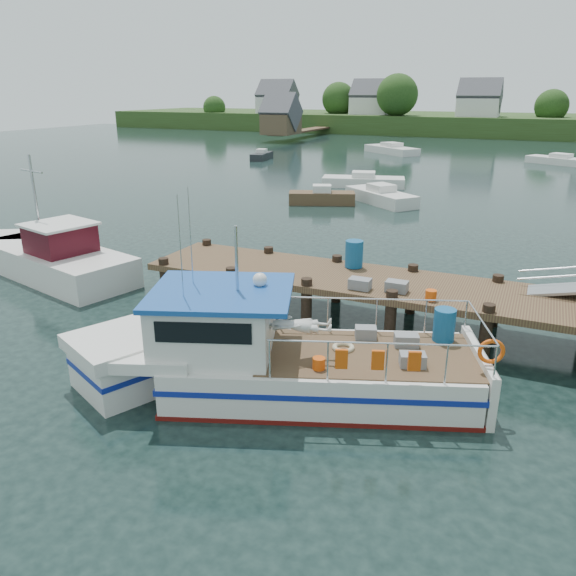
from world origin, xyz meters
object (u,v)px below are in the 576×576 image
at_px(work_boat, 50,257).
at_px(moored_a, 363,181).
at_px(moored_e, 262,156).
at_px(moored_b, 381,196).
at_px(lobster_boat, 268,359).
at_px(moored_far, 560,160).
at_px(moored_rowboat, 322,197).
at_px(moored_d, 391,149).

height_order(work_boat, moored_a, work_boat).
xyz_separation_m(moored_a, moored_e, (-14.42, 12.04, -0.01)).
bearing_deg(moored_b, work_boat, -107.68).
xyz_separation_m(lobster_boat, moored_far, (6.48, 49.60, -0.48)).
bearing_deg(moored_e, work_boat, -93.98).
xyz_separation_m(moored_rowboat, moored_far, (13.63, 27.57, -0.05)).
height_order(moored_a, moored_e, moored_a).
distance_m(work_boat, moored_rowboat, 18.02).
bearing_deg(lobster_boat, moored_d, 80.83).
xyz_separation_m(moored_far, moored_b, (-10.37, -25.78, 0.06)).
relative_size(moored_far, moored_d, 0.90).
relative_size(lobster_boat, moored_a, 1.54).
distance_m(work_boat, moored_d, 48.01).
relative_size(moored_d, moored_e, 1.78).
bearing_deg(moored_far, moored_a, -111.79).
relative_size(work_boat, moored_b, 1.61).
height_order(lobster_boat, moored_b, lobster_boat).
xyz_separation_m(work_boat, moored_far, (17.98, 45.06, -0.33)).
height_order(lobster_boat, moored_e, lobster_boat).
xyz_separation_m(lobster_boat, moored_rowboat, (-7.15, 22.04, -0.42)).
relative_size(lobster_boat, moored_e, 2.42).
bearing_deg(moored_rowboat, moored_e, 134.44).
bearing_deg(lobster_boat, moored_e, 96.45).
bearing_deg(moored_far, moored_d, -178.19).
bearing_deg(moored_a, moored_far, 61.64).
distance_m(moored_d, moored_e, 15.28).
distance_m(moored_far, moored_b, 27.79).
xyz_separation_m(moored_far, moored_e, (-27.67, -8.07, 0.01)).
height_order(moored_rowboat, moored_e, moored_rowboat).
distance_m(moored_rowboat, moored_a, 7.47).
height_order(moored_a, moored_d, moored_d).
bearing_deg(moored_d, lobster_boat, -100.31).
bearing_deg(moored_a, moored_e, 145.16).
bearing_deg(moored_rowboat, moored_b, 37.39).
bearing_deg(work_boat, moored_b, 82.94).
height_order(work_boat, moored_d, work_boat).
bearing_deg(moored_rowboat, lobster_boat, -63.32).
distance_m(moored_b, moored_d, 29.49).
xyz_separation_m(moored_far, moored_a, (-13.25, -20.10, 0.02)).
distance_m(lobster_boat, moored_d, 53.61).
relative_size(moored_rowboat, moored_far, 0.67).
bearing_deg(moored_far, moored_b, -100.32).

